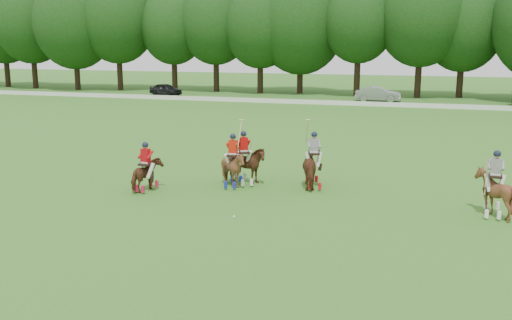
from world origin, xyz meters
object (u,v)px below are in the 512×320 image
(polo_stripe_a, at_px, (314,167))
(car_left, at_px, (166,89))
(polo_red_a, at_px, (146,174))
(polo_stripe_b, at_px, (494,192))
(polo_ball, at_px, (234,217))
(polo_red_c, at_px, (233,168))
(polo_red_b, at_px, (244,165))
(car_mid, at_px, (378,94))

(polo_stripe_a, bearing_deg, car_left, 124.09)
(polo_red_a, bearing_deg, polo_stripe_b, 2.51)
(car_left, bearing_deg, polo_ball, -136.10)
(polo_red_c, bearing_deg, polo_red_b, 62.78)
(car_mid, relative_size, polo_ball, 51.50)
(polo_red_a, bearing_deg, polo_red_c, 28.66)
(car_left, height_order, polo_ball, car_left)
(car_mid, distance_m, polo_ball, 41.76)
(car_mid, xyz_separation_m, polo_stripe_a, (0.70, -36.67, 0.12))
(car_left, bearing_deg, polo_red_a, -140.00)
(polo_red_b, bearing_deg, polo_stripe_a, 6.47)
(polo_stripe_b, bearing_deg, polo_red_c, 173.53)
(polo_red_a, bearing_deg, car_mid, 81.57)
(polo_stripe_a, bearing_deg, polo_red_a, -157.84)
(polo_ball, bearing_deg, polo_stripe_b, 18.88)
(car_mid, distance_m, polo_red_c, 37.66)
(polo_red_b, bearing_deg, polo_stripe_b, -9.79)
(polo_red_c, bearing_deg, car_left, 119.78)
(polo_red_b, bearing_deg, polo_ball, -75.74)
(polo_ball, bearing_deg, car_mid, 88.45)
(car_mid, bearing_deg, polo_red_a, 170.33)
(car_mid, bearing_deg, polo_stripe_b, -170.06)
(car_mid, relative_size, polo_red_b, 1.97)
(polo_stripe_b, height_order, polo_ball, polo_stripe_b)
(polo_red_a, bearing_deg, car_left, 114.94)
(polo_red_c, height_order, polo_stripe_b, polo_red_c)
(polo_red_b, height_order, polo_ball, polo_red_b)
(car_mid, distance_m, polo_red_b, 37.08)
(car_left, bearing_deg, polo_red_c, -135.16)
(polo_red_a, relative_size, polo_red_c, 0.73)
(car_left, height_order, polo_stripe_b, polo_stripe_b)
(polo_red_c, height_order, polo_stripe_a, polo_stripe_a)
(polo_stripe_b, bearing_deg, polo_red_a, -177.49)
(polo_red_a, xyz_separation_m, polo_red_c, (3.21, 1.76, 0.10))
(polo_red_b, bearing_deg, polo_red_c, -117.22)
(polo_red_b, xyz_separation_m, polo_stripe_b, (9.99, -1.72, 0.02))
(car_mid, bearing_deg, polo_red_c, 174.78)
(car_left, bearing_deg, car_mid, -74.95)
(car_mid, bearing_deg, polo_ball, 177.21)
(polo_stripe_a, distance_m, polo_ball, 5.46)
(polo_red_a, relative_size, polo_red_b, 0.88)
(polo_red_b, height_order, polo_stripe_a, polo_stripe_a)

